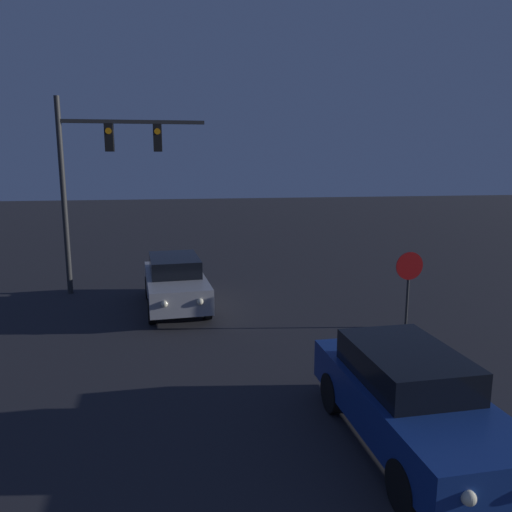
{
  "coord_description": "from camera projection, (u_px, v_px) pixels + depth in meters",
  "views": [
    {
      "loc": [
        -1.98,
        0.71,
        4.47
      ],
      "look_at": [
        0.0,
        12.72,
        2.13
      ],
      "focal_mm": 35.0,
      "sensor_mm": 36.0,
      "label": 1
    }
  ],
  "objects": [
    {
      "name": "traffic_signal_mast",
      "position": [
        99.0,
        165.0,
        16.43
      ],
      "size": [
        4.76,
        0.3,
        6.49
      ],
      "color": "#2D2D2D",
      "rests_on": "ground_plane"
    },
    {
      "name": "stop_sign",
      "position": [
        409.0,
        275.0,
        13.32
      ],
      "size": [
        0.75,
        0.07,
        2.08
      ],
      "color": "#2D2D2D",
      "rests_on": "ground_plane"
    },
    {
      "name": "car_far",
      "position": [
        175.0,
        281.0,
        15.26
      ],
      "size": [
        2.04,
        4.55,
        1.57
      ],
      "rotation": [
        0.0,
        0.0,
        3.22
      ],
      "color": "#99999E",
      "rests_on": "ground_plane"
    },
    {
      "name": "car_near",
      "position": [
        409.0,
        398.0,
        7.78
      ],
      "size": [
        1.87,
        4.5,
        1.57
      ],
      "rotation": [
        0.0,
        0.0,
        3.18
      ],
      "color": "navy",
      "rests_on": "ground_plane"
    }
  ]
}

